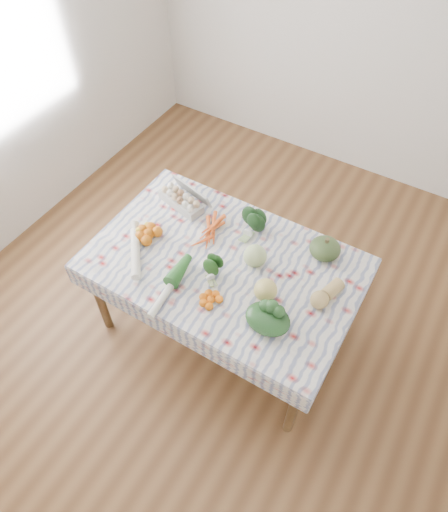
{
  "coord_description": "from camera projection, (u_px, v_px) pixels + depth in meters",
  "views": [
    {
      "loc": [
        0.9,
        -1.5,
        2.98
      ],
      "look_at": [
        0.0,
        0.0,
        0.82
      ],
      "focal_mm": 32.0,
      "sensor_mm": 36.0,
      "label": 1
    }
  ],
  "objects": [
    {
      "name": "carrot_bunch",
      "position": [
        215.0,
        237.0,
        2.92
      ],
      "size": [
        0.26,
        0.23,
        0.05
      ],
      "primitive_type": "cube",
      "rotation": [
        0.0,
        0.0,
        0.03
      ],
      "color": "orange",
      "rests_on": "tablecloth"
    },
    {
      "name": "tablecloth",
      "position": [
        224.0,
        262.0,
        2.83
      ],
      "size": [
        1.66,
        1.06,
        0.01
      ],
      "primitive_type": "cube",
      "color": "silver",
      "rests_on": "dining_table"
    },
    {
      "name": "spinach_bag",
      "position": [
        268.0,
        319.0,
        2.5
      ],
      "size": [
        0.31,
        0.27,
        0.11
      ],
      "primitive_type": "ellipsoid",
      "rotation": [
        0.0,
        0.0,
        0.3
      ],
      "color": "#183818",
      "rests_on": "tablecloth"
    },
    {
      "name": "kale_bunch",
      "position": [
        252.0,
        224.0,
        2.92
      ],
      "size": [
        0.17,
        0.15,
        0.15
      ],
      "primitive_type": "ellipsoid",
      "rotation": [
        0.0,
        0.0,
        0.02
      ],
      "color": "#173A17",
      "rests_on": "tablecloth"
    },
    {
      "name": "dining_table",
      "position": [
        224.0,
        270.0,
        2.89
      ],
      "size": [
        1.6,
        1.0,
        0.75
      ],
      "color": "brown",
      "rests_on": "ground"
    },
    {
      "name": "leek",
      "position": [
        170.0,
        287.0,
        2.67
      ],
      "size": [
        0.09,
        0.45,
        0.05
      ],
      "primitive_type": "cylinder",
      "rotation": [
        1.57,
        0.0,
        0.09
      ],
      "color": "silver",
      "rests_on": "tablecloth"
    },
    {
      "name": "cabbage",
      "position": [
        255.0,
        256.0,
        2.76
      ],
      "size": [
        0.17,
        0.17,
        0.14
      ],
      "primitive_type": "sphere",
      "rotation": [
        0.0,
        0.0,
        -0.24
      ],
      "color": "#ADC57F",
      "rests_on": "tablecloth"
    },
    {
      "name": "grapefruit",
      "position": [
        266.0,
        290.0,
        2.61
      ],
      "size": [
        0.17,
        0.17,
        0.14
      ],
      "primitive_type": "sphere",
      "rotation": [
        0.0,
        0.0,
        0.35
      ],
      "color": "#CBBB61",
      "rests_on": "tablecloth"
    },
    {
      "name": "mandarin_cluster",
      "position": [
        211.0,
        299.0,
        2.62
      ],
      "size": [
        0.2,
        0.2,
        0.05
      ],
      "primitive_type": "cube",
      "rotation": [
        0.0,
        0.0,
        -0.31
      ],
      "color": "orange",
      "rests_on": "tablecloth"
    },
    {
      "name": "kabocha_squash",
      "position": [
        325.0,
        248.0,
        2.81
      ],
      "size": [
        0.24,
        0.24,
        0.13
      ],
      "primitive_type": "ellipsoid",
      "rotation": [
        0.0,
        0.0,
        -0.26
      ],
      "color": "#3C5229",
      "rests_on": "tablecloth"
    },
    {
      "name": "wall_back",
      "position": [
        373.0,
        17.0,
        3.55
      ],
      "size": [
        4.0,
        0.04,
        2.8
      ],
      "primitive_type": "cube",
      "color": "silver",
      "rests_on": "ground"
    },
    {
      "name": "egg_carton",
      "position": [
        181.0,
        200.0,
        3.11
      ],
      "size": [
        0.36,
        0.21,
        0.09
      ],
      "primitive_type": "cube",
      "rotation": [
        0.0,
        0.0,
        -0.24
      ],
      "color": "#B8B8B3",
      "rests_on": "tablecloth"
    },
    {
      "name": "daikon",
      "position": [
        135.0,
        253.0,
        2.83
      ],
      "size": [
        0.3,
        0.35,
        0.06
      ],
      "primitive_type": "cylinder",
      "rotation": [
        1.57,
        0.0,
        0.68
      ],
      "color": "silver",
      "rests_on": "tablecloth"
    },
    {
      "name": "orange_cluster",
      "position": [
        149.0,
        234.0,
        2.92
      ],
      "size": [
        0.25,
        0.25,
        0.08
      ],
      "primitive_type": "cube",
      "rotation": [
        0.0,
        0.0,
        -0.12
      ],
      "color": "#D1650E",
      "rests_on": "tablecloth"
    },
    {
      "name": "ground",
      "position": [
        224.0,
        325.0,
        3.42
      ],
      "size": [
        4.5,
        4.5,
        0.0
      ],
      "primitive_type": "plane",
      "color": "brown",
      "rests_on": "ground"
    },
    {
      "name": "broccoli",
      "position": [
        208.0,
        270.0,
        2.72
      ],
      "size": [
        0.19,
        0.19,
        0.1
      ],
      "primitive_type": "ellipsoid",
      "rotation": [
        0.0,
        0.0,
        0.86
      ],
      "color": "#1A4415",
      "rests_on": "tablecloth"
    },
    {
      "name": "butternut_squash",
      "position": [
        327.0,
        293.0,
        2.61
      ],
      "size": [
        0.17,
        0.25,
        0.11
      ],
      "primitive_type": "ellipsoid",
      "rotation": [
        0.0,
        0.0,
        -0.29
      ],
      "color": "tan",
      "rests_on": "tablecloth"
    }
  ]
}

